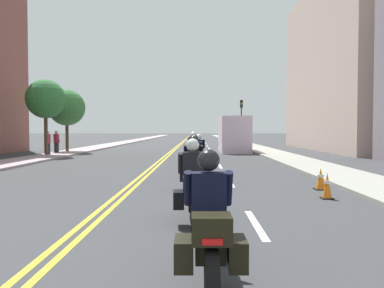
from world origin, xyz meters
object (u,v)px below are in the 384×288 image
Objects in this scene: motorcycle_1 at (193,188)px; traffic_light_far at (241,115)px; street_tree_0 at (46,99)px; motorcycle_5 at (193,150)px; motorcycle_6 at (193,147)px; parked_truck at (233,136)px; motorcycle_0 at (209,231)px; pedestrian_2 at (56,142)px; traffic_cone_0 at (327,186)px; motorcycle_4 at (199,154)px; street_tree_1 at (67,108)px; motorcycle_3 at (195,159)px; traffic_cone_1 at (321,179)px; pedestrian_1 at (48,143)px; motorcycle_2 at (193,168)px.

traffic_light_far reaches higher than motorcycle_1.
motorcycle_5 is at bearing -25.06° from street_tree_0.
motorcycle_6 is at bearing 91.76° from motorcycle_5.
motorcycle_1 is 0.34× the size of parked_truck.
pedestrian_2 is at bearing 112.23° from motorcycle_0.
motorcycle_1 is 24.57m from parked_truck.
traffic_cone_0 is (3.24, 5.84, -0.29)m from motorcycle_0.
traffic_cone_0 is at bearing -73.51° from motorcycle_6.
parked_truck is at bearing 67.72° from motorcycle_6.
traffic_light_far is (4.62, 23.86, 2.73)m from motorcycle_4.
street_tree_0 is at bearing 114.14° from motorcycle_0.
street_tree_1 is at bearing 130.06° from motorcycle_4.
street_tree_1 is at bearing -141.30° from traffic_light_far.
motorcycle_4 is at bearing 86.16° from motorcycle_3.
motorcycle_4 is 3.26× the size of traffic_cone_1.
motorcycle_5 is 13.57m from street_tree_1.
pedestrian_1 reaches higher than motorcycle_6.
traffic_cone_1 is at bearing 63.66° from motorcycle_0.
motorcycle_6 is 18.09m from traffic_light_far.
traffic_cone_1 is (3.61, -6.96, -0.33)m from motorcycle_4.
traffic_light_far is at bearing 79.38° from motorcycle_1.
motorcycle_1 is at bearing -97.80° from traffic_light_far.
motorcycle_2 reaches higher than motorcycle_3.
motorcycle_6 reaches higher than motorcycle_0.
pedestrian_1 reaches higher than motorcycle_1.
motorcycle_6 reaches higher than traffic_cone_0.
pedestrian_1 reaches higher than traffic_cone_1.
street_tree_1 is (-10.01, 23.10, 2.82)m from motorcycle_1.
pedestrian_2 is (-10.26, 14.00, 0.22)m from motorcycle_3.
pedestrian_1 is at bearing 128.80° from traffic_cone_0.
motorcycle_4 is 1.23× the size of pedestrian_2.
motorcycle_0 is 1.27× the size of pedestrian_1.
street_tree_0 reaches higher than parked_truck.
street_tree_0 is at bearing 156.76° from motorcycle_5.
street_tree_1 reaches higher than traffic_cone_0.
motorcycle_0 is 1.03× the size of motorcycle_2.
motorcycle_0 is 0.45× the size of street_tree_1.
pedestrian_2 reaches higher than motorcycle_5.
motorcycle_6 is at bearing 87.67° from motorcycle_1.
motorcycle_0 is 0.42× the size of street_tree_0.
motorcycle_3 is 1.07× the size of motorcycle_4.
pedestrian_1 is 0.33× the size of street_tree_0.
traffic_cone_1 is at bearing -53.96° from street_tree_1.
motorcycle_4 reaches higher than traffic_cone_1.
traffic_light_far reaches higher than motorcycle_6.
traffic_cone_1 is (3.78, 4.14, -0.34)m from motorcycle_1.
parked_truck is at bearing 80.19° from motorcycle_1.
traffic_light_far reaches higher than pedestrian_2.
motorcycle_2 is at bearing 87.56° from motorcycle_1.
traffic_cone_1 is 0.38× the size of pedestrian_2.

